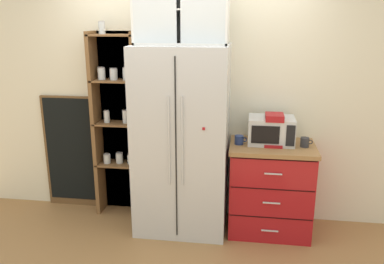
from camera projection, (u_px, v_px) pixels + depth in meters
ground_plane at (182, 226)px, 4.15m from camera, size 10.74×10.74×0.00m
wall_back_cream at (188, 99)px, 4.18m from camera, size 5.04×0.10×2.55m
refrigerator at (182, 141)px, 3.92m from camera, size 0.90×0.67×1.85m
pantry_shelf_column at (118, 122)px, 4.25m from camera, size 0.53×0.27×2.06m
counter_cabinet at (270, 188)px, 3.97m from camera, size 0.82×0.60×0.91m
microwave at (271, 130)px, 3.86m from camera, size 0.44×0.33×0.26m
coffee_maker at (274, 129)px, 3.81m from camera, size 0.17×0.20×0.31m
mug_charcoal at (305, 142)px, 3.77m from camera, size 0.12×0.08×0.09m
mug_navy at (239, 140)px, 3.85m from camera, size 0.12×0.09×0.09m
bottle_green at (273, 134)px, 3.79m from camera, size 0.06×0.06×0.26m
upper_cabinet at (182, 10)px, 3.62m from camera, size 0.86×0.32×0.62m
chalkboard_menu at (71, 152)px, 4.46m from camera, size 0.60×0.04×1.28m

